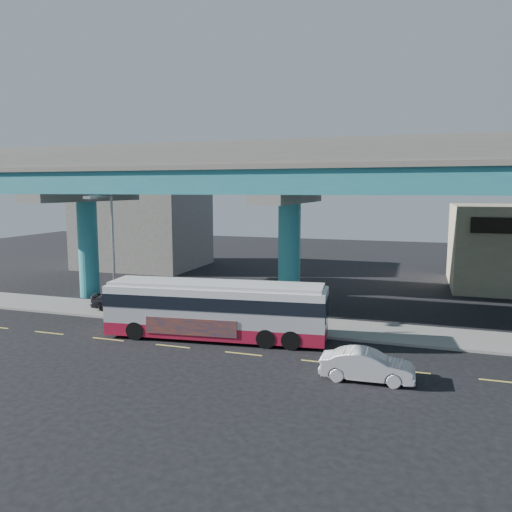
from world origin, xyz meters
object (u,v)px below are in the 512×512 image
(street_lamp, at_px, (108,238))
(stop_sign, at_px, (312,301))
(sedan, at_px, (367,365))
(parked_car, at_px, (122,299))
(transit_bus, at_px, (216,308))

(street_lamp, height_order, stop_sign, street_lamp)
(sedan, bearing_deg, street_lamp, 70.75)
(street_lamp, bearing_deg, parked_car, 103.91)
(sedan, height_order, stop_sign, stop_sign)
(transit_bus, xyz_separation_m, stop_sign, (4.91, 2.41, 0.22))
(transit_bus, xyz_separation_m, sedan, (8.66, -3.72, -1.07))
(stop_sign, bearing_deg, transit_bus, -162.39)
(sedan, distance_m, parked_car, 18.84)
(sedan, xyz_separation_m, street_lamp, (-16.68, 5.38, 4.63))
(stop_sign, bearing_deg, street_lamp, 174.76)
(transit_bus, height_order, street_lamp, street_lamp)
(parked_car, bearing_deg, sedan, -130.32)
(parked_car, relative_size, stop_sign, 1.76)
(stop_sign, bearing_deg, sedan, -67.09)
(street_lamp, xyz_separation_m, stop_sign, (12.93, 0.75, -3.33))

